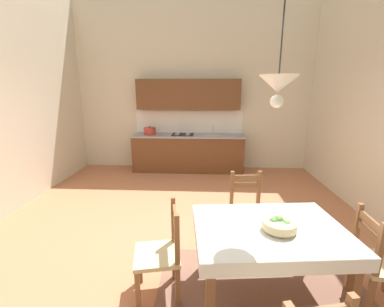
{
  "coord_description": "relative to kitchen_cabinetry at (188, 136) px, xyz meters",
  "views": [
    {
      "loc": [
        0.31,
        -3.11,
        1.96
      ],
      "look_at": [
        0.11,
        0.66,
        1.01
      ],
      "focal_mm": 23.87,
      "sensor_mm": 36.0,
      "label": 1
    }
  ],
  "objects": [
    {
      "name": "ground_plane",
      "position": [
        0.11,
        -3.01,
        -0.91
      ],
      "size": [
        6.26,
        7.17,
        0.1
      ],
      "primitive_type": "cube",
      "color": "#B7704C"
    },
    {
      "name": "wall_back",
      "position": [
        0.11,
        0.33,
        1.15
      ],
      "size": [
        6.26,
        0.12,
        4.02
      ],
      "primitive_type": "cube",
      "color": "beige",
      "rests_on": "ground_plane"
    },
    {
      "name": "area_rug",
      "position": [
        1.02,
        -4.11,
        -0.85
      ],
      "size": [
        2.1,
        1.6,
        0.01
      ],
      "primitive_type": "cube",
      "color": "brown",
      "rests_on": "ground_plane"
    },
    {
      "name": "kitchen_cabinetry",
      "position": [
        0.0,
        0.0,
        0.0
      ],
      "size": [
        2.69,
        0.63,
        2.2
      ],
      "color": "brown",
      "rests_on": "ground_plane"
    },
    {
      "name": "dining_table",
      "position": [
        1.02,
        -4.01,
        -0.23
      ],
      "size": [
        1.43,
        1.09,
        0.75
      ],
      "color": "brown",
      "rests_on": "ground_plane"
    },
    {
      "name": "dining_chair_tv_side",
      "position": [
        0.02,
        -4.01,
        -0.41
      ],
      "size": [
        0.5,
        0.5,
        0.93
      ],
      "color": "#D1BC89",
      "rests_on": "ground_plane"
    },
    {
      "name": "dining_chair_kitchen_side",
      "position": [
        0.97,
        -3.07,
        -0.41
      ],
      "size": [
        0.45,
        0.45,
        0.93
      ],
      "color": "#D1BC89",
      "rests_on": "ground_plane"
    },
    {
      "name": "dining_chair_window_side",
      "position": [
        2.01,
        -4.04,
        -0.41
      ],
      "size": [
        0.44,
        0.44,
        0.93
      ],
      "color": "#D1BC89",
      "rests_on": "ground_plane"
    },
    {
      "name": "fruit_bowl",
      "position": [
        1.08,
        -4.07,
        -0.04
      ],
      "size": [
        0.3,
        0.3,
        0.12
      ],
      "color": "tan",
      "rests_on": "dining_table"
    },
    {
      "name": "pendant_lamp",
      "position": [
        1.01,
        -3.95,
        1.14
      ],
      "size": [
        0.32,
        0.32,
        0.8
      ],
      "color": "black"
    }
  ]
}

